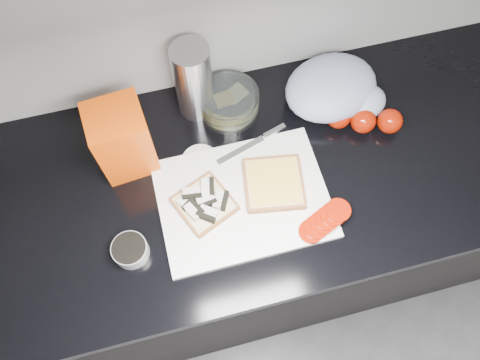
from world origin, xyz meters
name	(u,v)px	position (x,y,z in m)	size (l,w,h in m)	color
base_cabinet	(247,233)	(0.00, 1.20, 0.43)	(3.50, 0.60, 0.86)	black
countertop	(249,176)	(0.00, 1.20, 0.88)	(3.50, 0.64, 0.04)	black
cutting_board	(243,199)	(-0.03, 1.13, 0.91)	(0.40, 0.30, 0.01)	white
bread_left	(204,203)	(-0.13, 1.14, 0.92)	(0.16, 0.16, 0.04)	beige
bread_right	(274,184)	(0.04, 1.15, 0.92)	(0.16, 0.16, 0.02)	beige
tomato_slices	(325,221)	(0.13, 1.02, 0.93)	(0.15, 0.10, 0.03)	#921503
knife	(260,139)	(0.05, 1.28, 0.92)	(0.19, 0.07, 0.01)	#B4B3B8
seed_tub	(130,250)	(-0.31, 1.07, 0.92)	(0.08, 0.08, 0.04)	#999E9E
tub_lid	(200,161)	(-0.11, 1.26, 0.90)	(0.09, 0.09, 0.01)	silver
glass_bowl	(229,102)	(0.00, 1.39, 0.93)	(0.16, 0.16, 0.07)	silver
bread_bag	(123,139)	(-0.28, 1.31, 1.00)	(0.13, 0.12, 0.20)	#E33C03
steel_canister	(193,81)	(-0.08, 1.42, 1.01)	(0.09, 0.09, 0.22)	#B5B5BA
grocery_bag	(336,90)	(0.27, 1.35, 0.95)	(0.28, 0.24, 0.11)	#A1ACC6
whole_tomatoes	(364,119)	(0.31, 1.26, 0.93)	(0.18, 0.11, 0.06)	#921503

